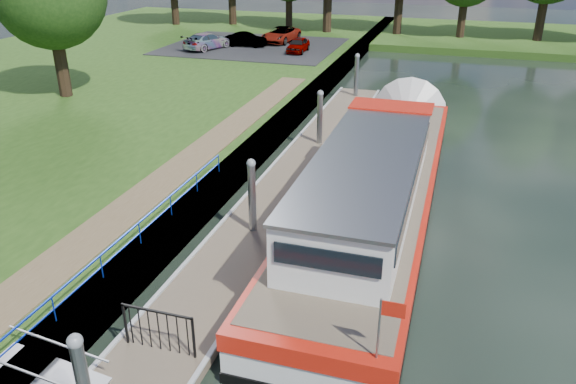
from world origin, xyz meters
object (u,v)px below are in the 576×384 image
(pontoon, at_px, (292,184))
(car_a, at_px, (298,45))
(car_c, at_px, (207,41))
(car_d, at_px, (281,35))
(barge, at_px, (379,179))
(car_b, at_px, (246,39))

(pontoon, distance_m, car_a, 24.45)
(car_a, xyz_separation_m, car_c, (-7.45, -0.94, 0.09))
(car_d, bearing_deg, pontoon, -64.31)
(barge, bearing_deg, car_d, 114.77)
(car_a, bearing_deg, car_b, 166.31)
(barge, distance_m, car_a, 26.19)
(barge, height_order, car_b, barge)
(car_d, bearing_deg, car_c, -128.20)
(pontoon, bearing_deg, car_c, 121.91)
(car_a, bearing_deg, pontoon, -75.56)
(car_a, bearing_deg, barge, -68.32)
(pontoon, relative_size, car_c, 6.69)
(barge, bearing_deg, car_b, 120.86)
(car_c, bearing_deg, car_d, -116.99)
(barge, relative_size, car_b, 6.11)
(car_d, bearing_deg, barge, -58.32)
(car_a, bearing_deg, car_c, -174.10)
(car_b, bearing_deg, car_a, -105.46)
(car_a, height_order, car_d, car_d)
(barge, relative_size, car_a, 6.45)
(barge, xyz_separation_m, car_c, (-17.65, 23.18, 0.40))
(barge, bearing_deg, car_c, 127.29)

